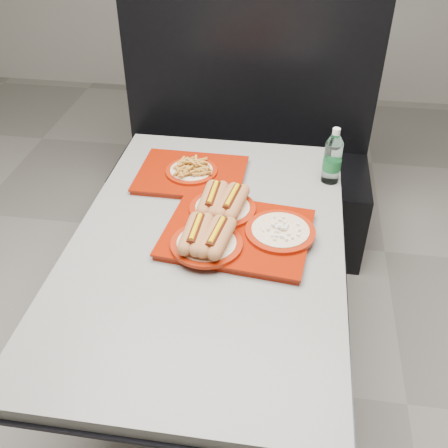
# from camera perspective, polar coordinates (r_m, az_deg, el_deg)

# --- Properties ---
(ground) EXTENTS (6.00, 6.00, 0.00)m
(ground) POSITION_cam_1_polar(r_m,az_deg,el_deg) (2.29, -1.47, -16.55)
(ground) COLOR gray
(ground) RESTS_ON ground
(diner_table) EXTENTS (0.92, 1.42, 0.75)m
(diner_table) POSITION_cam_1_polar(r_m,az_deg,el_deg) (1.85, -1.76, -5.75)
(diner_table) COLOR black
(diner_table) RESTS_ON ground
(booth_bench) EXTENTS (1.30, 0.57, 1.35)m
(booth_bench) POSITION_cam_1_polar(r_m,az_deg,el_deg) (2.83, 2.17, 6.52)
(booth_bench) COLOR black
(booth_bench) RESTS_ON ground
(tray_near) EXTENTS (0.51, 0.44, 0.10)m
(tray_near) POSITION_cam_1_polar(r_m,az_deg,el_deg) (1.74, 0.85, -0.30)
(tray_near) COLOR maroon
(tray_near) RESTS_ON diner_table
(tray_far) EXTENTS (0.42, 0.33, 0.08)m
(tray_far) POSITION_cam_1_polar(r_m,az_deg,el_deg) (2.05, -3.56, 5.65)
(tray_far) COLOR maroon
(tray_far) RESTS_ON diner_table
(water_bottle) EXTENTS (0.07, 0.07, 0.22)m
(water_bottle) POSITION_cam_1_polar(r_m,az_deg,el_deg) (2.03, 11.73, 6.96)
(water_bottle) COLOR silver
(water_bottle) RESTS_ON diner_table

